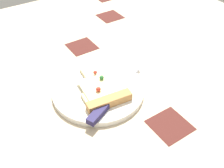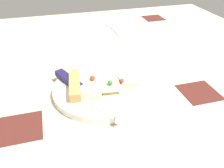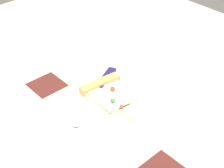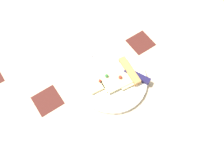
# 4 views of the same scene
# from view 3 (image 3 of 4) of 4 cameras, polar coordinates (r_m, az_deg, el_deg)

# --- Properties ---
(ground_plane) EXTENTS (1.48, 1.48, 0.03)m
(ground_plane) POSITION_cam_3_polar(r_m,az_deg,el_deg) (0.92, -3.70, -3.93)
(ground_plane) COLOR #C6B293
(ground_plane) RESTS_ON ground
(plate) EXTENTS (0.25, 0.25, 0.02)m
(plate) POSITION_cam_3_polar(r_m,az_deg,el_deg) (0.90, 0.50, -3.23)
(plate) COLOR white
(plate) RESTS_ON ground_plane
(pizza_slice) EXTENTS (0.18, 0.12, 0.03)m
(pizza_slice) POSITION_cam_3_polar(r_m,az_deg,el_deg) (0.90, -0.46, -1.60)
(pizza_slice) COLOR beige
(pizza_slice) RESTS_ON plate
(knife) EXTENTS (0.12, 0.23, 0.02)m
(knife) POSITION_cam_3_polar(r_m,az_deg,el_deg) (0.92, -2.17, -0.80)
(knife) COLOR silver
(knife) RESTS_ON plate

